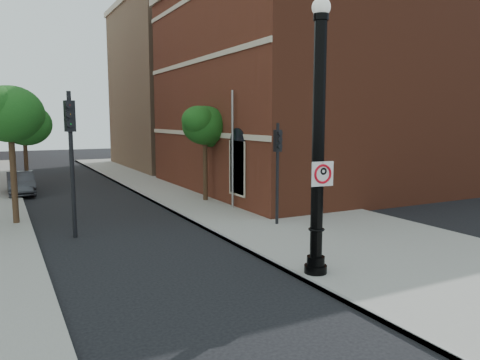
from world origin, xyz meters
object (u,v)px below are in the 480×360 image
parked_car (21,183)px  traffic_signal_left (71,140)px  no_parking_sign (323,174)px  traffic_signal_right (278,158)px  lamppost (318,153)px

parked_car → traffic_signal_left: bearing=-83.9°
no_parking_sign → parked_car: 20.60m
no_parking_sign → traffic_signal_right: 6.25m
parked_car → no_parking_sign: bearing=-71.7°
lamppost → traffic_signal_left: bearing=124.5°
no_parking_sign → traffic_signal_right: bearing=74.2°
no_parking_sign → traffic_signal_left: 9.41m
parked_car → traffic_signal_right: size_ratio=0.96×
no_parking_sign → traffic_signal_right: traffic_signal_right is taller
no_parking_sign → parked_car: no_parking_sign is taller
lamppost → parked_car: 20.49m
lamppost → no_parking_sign: lamppost is taller
parked_car → lamppost: bearing=-71.6°
parked_car → traffic_signal_right: traffic_signal_right is taller
no_parking_sign → traffic_signal_right: (2.25, 5.83, -0.08)m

